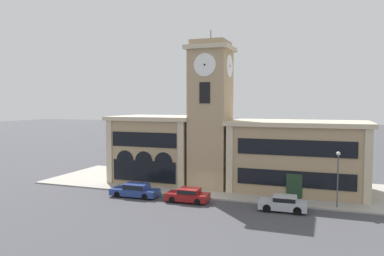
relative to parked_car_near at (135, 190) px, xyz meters
name	(u,v)px	position (x,y,z in m)	size (l,w,h in m)	color
ground_plane	(196,198)	(5.89, 1.55, -0.71)	(300.00, 300.00, 0.00)	#424247
sidewalk_kerb	(214,185)	(5.89, 7.90, -0.63)	(40.11, 12.71, 0.15)	#A39E93
clock_tower	(211,115)	(5.89, 6.41, 7.42)	(4.79, 4.79, 17.35)	tan
town_hall_left_wing	(159,148)	(-1.29, 8.27, 3.26)	(10.36, 8.59, 7.88)	tan
town_hall_right_wing	(298,156)	(15.09, 8.28, 3.08)	(14.41, 8.59, 7.52)	tan
parked_car_near	(135,190)	(0.00, 0.00, 0.00)	(4.91, 1.98, 1.35)	navy
parked_car_mid	(188,195)	(5.67, 0.00, -0.02)	(4.09, 1.99, 1.31)	maroon
parked_car_far	(283,203)	(14.56, 0.00, 0.01)	(4.14, 1.94, 1.35)	#B2B7C1
street_lamp	(338,170)	(18.97, 2.34, 2.79)	(0.36, 0.36, 4.99)	#4C4C51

